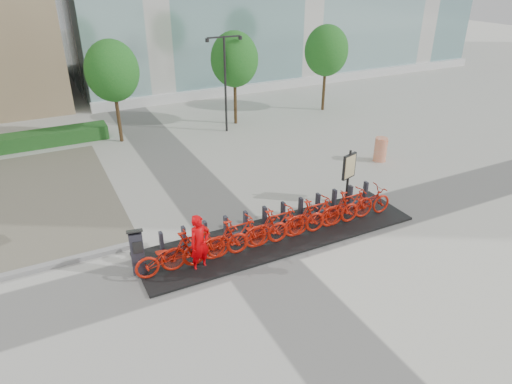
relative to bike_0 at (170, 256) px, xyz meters
name	(u,v)px	position (x,y,z in m)	size (l,w,h in m)	color
ground	(249,250)	(2.60, 0.05, -0.64)	(120.00, 120.00, 0.00)	beige
hedge_b	(46,138)	(-2.40, 13.25, -0.29)	(6.00, 1.20, 0.70)	#256822
tree_1	(112,71)	(1.10, 12.05, 2.95)	(2.60, 2.60, 5.10)	#3F2F17
tree_2	(234,59)	(7.60, 12.05, 2.95)	(2.60, 2.60, 5.10)	#3F2F17
tree_3	(326,51)	(13.60, 12.05, 2.95)	(2.60, 2.60, 5.10)	#3F2F17
streetlamp	(225,73)	(6.60, 11.05, 2.50)	(2.00, 0.20, 5.00)	black
dock_pad	(280,235)	(3.90, 0.35, -0.60)	(9.60, 2.40, 0.08)	black
dock_rail_posts	(275,216)	(3.96, 0.82, -0.13)	(8.02, 0.50, 0.85)	#2A2933
bike_0	(170,256)	(0.00, 0.00, 0.00)	(0.74, 2.12, 1.11)	#B61808
bike_1	(193,248)	(0.72, 0.00, 0.06)	(0.58, 2.06, 1.24)	#B61808
bike_2	(216,243)	(1.44, 0.00, 0.00)	(0.74, 2.12, 1.11)	#B61808
bike_3	(237,236)	(2.16, 0.00, 0.06)	(0.58, 2.06, 1.24)	#B61808
bike_4	(258,232)	(2.88, 0.00, 0.00)	(0.74, 2.12, 1.11)	#B61808
bike_5	(278,225)	(3.60, 0.00, 0.06)	(0.58, 2.06, 1.24)	#B61808
bike_6	(297,222)	(4.32, 0.00, 0.00)	(0.74, 2.12, 1.11)	#B61808
bike_7	(315,215)	(5.04, 0.00, 0.06)	(0.58, 2.06, 1.24)	#B61808
bike_8	(332,212)	(5.76, 0.00, 0.00)	(0.74, 2.12, 1.11)	#B61808
bike_9	(350,206)	(6.48, 0.00, 0.06)	(0.58, 2.06, 1.24)	#B61808
bike_10	(366,203)	(7.20, 0.00, 0.00)	(0.74, 2.12, 1.11)	#B61808
kiosk	(137,251)	(-0.85, 0.40, 0.16)	(0.51, 0.45, 1.49)	#2A2933
worker_red	(200,244)	(0.86, -0.21, 0.28)	(0.67, 0.44, 1.84)	#DA0005
construction_barrel	(380,150)	(11.28, 3.97, -0.08)	(0.58, 0.58, 1.12)	#FF4600
map_sign	(349,168)	(7.40, 1.35, 0.77)	(0.69, 0.31, 2.13)	black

